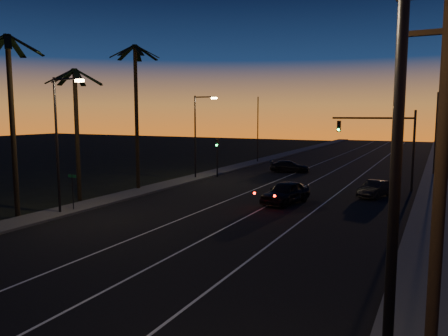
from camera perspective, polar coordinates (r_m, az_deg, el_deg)
The scene contains 21 objects.
road at distance 33.46m, azimuth 5.73°, elevation -4.43°, with size 20.00×170.00×0.01m, color black.
sidewalk_left at distance 38.77m, azimuth -9.96°, elevation -2.81°, with size 2.40×170.00×0.16m, color #3D3D3B.
sidewalk_right at distance 31.39m, azimuth 25.32°, elevation -5.71°, with size 2.40×170.00×0.16m, color #3D3D3B.
lane_stripe_left at distance 34.61m, azimuth 1.07°, elevation -3.99°, with size 0.12×160.00×0.01m, color silver.
lane_stripe_mid at distance 33.29m, azimuth 6.54°, elevation -4.48°, with size 0.12×160.00×0.01m, color silver.
lane_stripe_right at distance 32.30m, azimuth 12.41°, elevation -4.96°, with size 0.12×160.00×0.01m, color silver.
palm_near at distance 30.55m, azimuth -26.02°, elevation 7.15°, with size 4.25×4.16×11.53m.
palm_mid at distance 34.97m, azimuth -18.72°, elevation 6.04°, with size 4.25×4.16×10.03m.
palm_far at distance 38.83m, azimuth -11.39°, elevation 8.34°, with size 4.25×4.16×12.53m.
streetlight_left_near at distance 30.42m, azimuth -20.66°, elevation 4.11°, with size 2.55×0.26×9.00m.
streetlight_left_far at distance 44.66m, azimuth -3.44°, elevation 5.01°, with size 2.55×0.26×8.50m.
streetlight_right_near at distance 6.88m, azimuth 18.85°, elevation -4.40°, with size 2.55×0.26×9.00m.
street_sign at distance 31.55m, azimuth -19.16°, elevation -2.44°, with size 0.70×0.06×2.60m.
utility_pole at distance 10.77m, azimuth 26.47°, elevation -0.77°, with size 2.20×0.28×10.00m.
signal_mast at distance 40.97m, azimuth 20.29°, elevation 4.01°, with size 7.10×0.41×7.00m.
signal_post at distance 45.96m, azimuth -0.90°, elevation 2.36°, with size 0.28×0.37×4.20m.
far_pole_left at distance 60.13m, azimuth 4.43°, elevation 4.98°, with size 0.14×0.14×9.00m, color black.
far_pole_right at distance 52.74m, azimuth 25.90°, elevation 4.01°, with size 0.14×0.14×9.00m, color black.
lead_car at distance 32.90m, azimuth 8.05°, elevation -3.17°, with size 2.96×5.70×1.66m.
right_car at distance 37.17m, azimuth 19.12°, elevation -2.59°, with size 2.42×4.23×1.32m.
cross_car at distance 50.70m, azimuth 8.56°, elevation 0.21°, with size 4.90×3.08×1.32m.
Camera 1 is at (11.56, -0.69, 6.64)m, focal length 35.00 mm.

